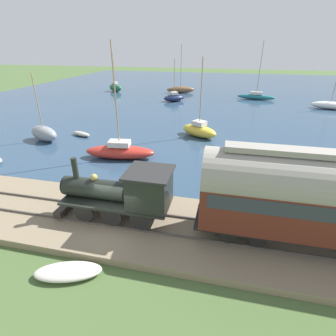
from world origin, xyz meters
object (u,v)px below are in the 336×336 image
Objects in this scene: steam_locomotive at (126,191)px; sailboat_brown at (181,89)px; sailboat_gray at (44,133)px; sailboat_red at (120,151)px; sailboat_yellow at (199,130)px; rowboat_far_out at (275,153)px; sailboat_teal at (256,96)px; sailboat_white at (330,105)px; passenger_coach at (321,197)px; rowboat_near_shore at (293,192)px; beached_dinghy at (68,272)px; rowboat_mid_harbor at (81,134)px; sailboat_navy at (174,98)px; sailboat_green at (115,87)px.

sailboat_brown is at bearing 6.59° from steam_locomotive.
steam_locomotive is 42.05m from sailboat_brown.
sailboat_brown is at bearing 6.12° from sailboat_gray.
sailboat_gray is 9.38m from sailboat_red.
rowboat_far_out is (-3.72, -7.11, -0.42)m from sailboat_yellow.
sailboat_teal is 11.43m from sailboat_white.
passenger_coach is 4.26× the size of rowboat_near_shore.
rowboat_far_out is (1.06, -22.03, -0.51)m from sailboat_gray.
rowboat_far_out is (12.03, -9.02, -1.88)m from steam_locomotive.
sailboat_red is at bearing -84.03° from sailboat_gray.
steam_locomotive is 10.89m from rowboat_near_shore.
sailboat_gray is 2.16× the size of beached_dinghy.
sailboat_yellow is 24.43m from sailboat_white.
rowboat_mid_harbor is 1.00× the size of rowboat_near_shore.
sailboat_brown is 3.57× the size of rowboat_near_shore.
sailboat_teal is at bearing -18.37° from sailboat_gray.
sailboat_white is (-8.92, -24.20, -0.09)m from sailboat_brown.
sailboat_white reaches higher than rowboat_mid_harbor.
sailboat_teal is 23.44m from sailboat_yellow.
beached_dinghy is (-9.17, 10.51, 0.03)m from rowboat_near_shore.
sailboat_teal reaches higher than sailboat_brown.
passenger_coach is 24.53m from sailboat_gray.
passenger_coach reaches higher than rowboat_near_shore.
sailboat_white is at bearing -30.56° from steam_locomotive.
sailboat_teal reaches higher than rowboat_mid_harbor.
rowboat_near_shore is at bearing -93.00° from rowboat_mid_harbor.
sailboat_navy is 2.71× the size of rowboat_near_shore.
sailboat_yellow is (-22.28, 7.30, 0.13)m from sailboat_teal.
sailboat_brown is 3.01× the size of rowboat_far_out.
rowboat_mid_harbor is (13.11, 10.20, -1.91)m from steam_locomotive.
sailboat_gray is 3.57m from rowboat_mid_harbor.
sailboat_green reaches higher than beached_dinghy.
sailboat_white is 29.21m from rowboat_near_shore.
sailboat_navy is at bearing -6.75° from sailboat_red.
passenger_coach is 3.59× the size of rowboat_far_out.
sailboat_brown is at bearing 80.20° from sailboat_white.
sailboat_white reaches higher than steam_locomotive.
beached_dinghy is (-3.74, 10.08, -2.78)m from passenger_coach.
rowboat_mid_harbor is (-28.63, 5.38, -0.42)m from sailboat_brown.
sailboat_yellow is at bearing 23.68° from passenger_coach.
sailboat_navy is (33.30, 13.20, -2.37)m from passenger_coach.
rowboat_far_out is 18.83m from beached_dinghy.
sailboat_yellow reaches higher than beached_dinghy.
sailboat_red reaches higher than sailboat_green.
sailboat_navy is at bearing 50.11° from sailboat_yellow.
sailboat_gray is at bearing 67.20° from sailboat_red.
passenger_coach is at bearing -175.56° from rowboat_far_out.
steam_locomotive is 15.15m from rowboat_far_out.
sailboat_yellow reaches higher than sailboat_navy.
sailboat_white is 2.57× the size of rowboat_near_shore.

